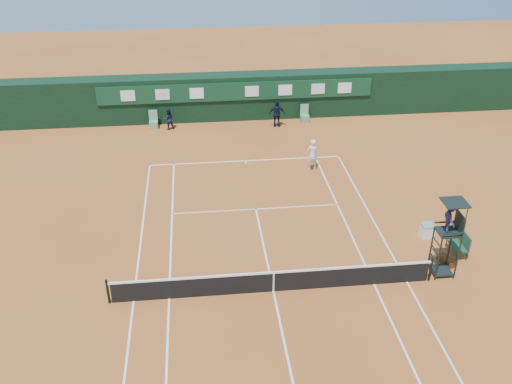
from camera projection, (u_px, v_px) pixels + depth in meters
ground at (273, 291)px, 22.66m from camera, size 90.00×90.00×0.00m
court_lines at (273, 291)px, 22.66m from camera, size 11.05×23.85×0.01m
tennis_net at (274, 281)px, 22.41m from camera, size 12.90×0.10×1.10m
back_wall at (236, 96)px, 38.19m from camera, size 40.00×1.65×3.00m
linesman_chair_left at (154, 123)px, 37.16m from camera, size 0.55×0.50×1.15m
linesman_chair_right at (305, 117)px, 38.11m from camera, size 0.55×0.50×1.15m
umpire_chair at (450, 223)px, 22.49m from camera, size 0.96×0.95×3.42m
player_bench at (460, 242)px, 24.63m from camera, size 0.55×1.20×1.10m
tennis_bag at (446, 261)px, 24.20m from camera, size 0.60×0.87×0.30m
cooler at (427, 230)px, 25.94m from camera, size 0.57×0.57×0.65m
tennis_ball at (258, 183)px, 30.56m from camera, size 0.06×0.06×0.06m
player at (312, 155)px, 31.58m from camera, size 0.76×0.59×1.83m
ball_kid_left at (169, 119)px, 36.75m from camera, size 0.79×0.68×1.41m
ball_kid_right at (277, 114)px, 37.01m from camera, size 1.10×0.58×1.79m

